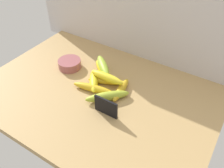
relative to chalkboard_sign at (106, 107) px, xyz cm
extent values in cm
cube|color=tan|center=(-11.26, 8.29, -5.36)|extent=(110.00, 76.00, 3.00)
cube|color=black|center=(0.00, -0.07, 0.34)|extent=(11.00, 0.80, 8.40)
cube|color=olive|center=(0.00, 0.73, -3.56)|extent=(9.90, 1.20, 0.60)
cylinder|color=#975155|center=(-34.79, 17.62, -1.65)|extent=(12.02, 12.02, 4.41)
ellipsoid|color=#9FB130|center=(-4.20, 7.46, -1.71)|extent=(17.22, 17.48, 4.29)
ellipsoid|color=gold|center=(-13.18, 8.82, -2.07)|extent=(20.56, 7.83, 3.57)
ellipsoid|color=gold|center=(-1.55, 14.87, -2.11)|extent=(5.68, 17.09, 3.50)
ellipsoid|color=yellow|center=(-17.25, 22.65, -2.00)|extent=(16.77, 13.96, 3.72)
ellipsoid|color=yellow|center=(-10.48, 16.84, -2.24)|extent=(18.81, 10.49, 3.24)
ellipsoid|color=yellow|center=(-15.96, 13.29, -1.82)|extent=(12.98, 16.06, 4.08)
ellipsoid|color=yellow|center=(-9.80, 15.64, 1.32)|extent=(17.80, 3.89, 3.86)
ellipsoid|color=#96B433|center=(-15.89, 21.44, 1.94)|extent=(16.19, 15.31, 4.16)
camera|label=1|loc=(39.03, -56.98, 71.80)|focal=38.05mm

